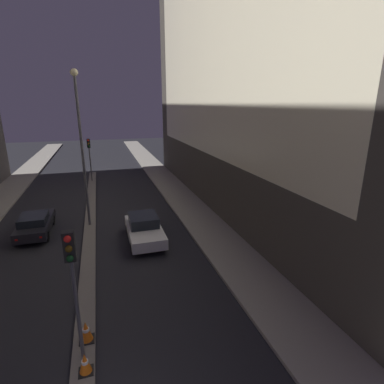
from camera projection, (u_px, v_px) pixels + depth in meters
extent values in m
cube|color=#423D38|center=(250.00, 34.00, 20.83)|extent=(6.00, 32.72, 25.05)
cube|color=#F4EAC6|center=(210.00, 10.00, 19.63)|extent=(0.05, 27.81, 19.04)
cube|color=#66605B|center=(90.00, 219.00, 20.98)|extent=(0.71, 30.52, 0.14)
cylinder|color=#4C4C51|center=(78.00, 311.00, 9.06)|extent=(0.12, 0.12, 3.42)
cube|color=black|center=(69.00, 246.00, 8.44)|extent=(0.32, 0.28, 0.90)
sphere|color=red|center=(67.00, 239.00, 8.19)|extent=(0.20, 0.20, 0.20)
sphere|color=#4C380A|center=(69.00, 249.00, 8.28)|extent=(0.20, 0.20, 0.20)
sphere|color=#0F3D19|center=(70.00, 259.00, 8.36)|extent=(0.20, 0.20, 0.20)
cylinder|color=#4C4C51|center=(91.00, 164.00, 30.65)|extent=(0.12, 0.12, 3.42)
cube|color=black|center=(89.00, 143.00, 30.03)|extent=(0.32, 0.28, 0.90)
sphere|color=red|center=(88.00, 140.00, 29.78)|extent=(0.20, 0.20, 0.20)
sphere|color=#4C380A|center=(88.00, 144.00, 29.87)|extent=(0.20, 0.20, 0.20)
sphere|color=#0F3D19|center=(89.00, 147.00, 29.96)|extent=(0.20, 0.20, 0.20)
cylinder|color=#4C4C51|center=(83.00, 155.00, 18.53)|extent=(0.16, 0.16, 9.30)
sphere|color=#F9EAB2|center=(74.00, 72.00, 17.17)|extent=(0.44, 0.44, 0.44)
cube|color=black|center=(86.00, 371.00, 8.98)|extent=(0.44, 0.44, 0.03)
cone|color=orange|center=(85.00, 363.00, 8.88)|extent=(0.36, 0.36, 0.62)
cylinder|color=white|center=(85.00, 362.00, 8.87)|extent=(0.20, 0.20, 0.09)
cube|color=black|center=(87.00, 339.00, 10.18)|extent=(0.50, 0.50, 0.03)
cone|color=orange|center=(86.00, 331.00, 10.08)|extent=(0.41, 0.41, 0.70)
cylinder|color=white|center=(86.00, 330.00, 10.07)|extent=(0.23, 0.23, 0.10)
cube|color=black|center=(36.00, 225.00, 18.62)|extent=(1.76, 4.25, 0.58)
cube|color=black|center=(33.00, 219.00, 18.18)|extent=(1.50, 1.91, 0.46)
cube|color=red|center=(16.00, 240.00, 16.49)|extent=(0.14, 0.04, 0.10)
cube|color=red|center=(41.00, 237.00, 16.83)|extent=(0.14, 0.04, 0.10)
cylinder|color=black|center=(27.00, 223.00, 19.69)|extent=(0.22, 0.64, 0.64)
cylinder|color=black|center=(53.00, 220.00, 20.12)|extent=(0.22, 0.64, 0.64)
cylinder|color=black|center=(18.00, 240.00, 17.27)|extent=(0.22, 0.64, 0.64)
cylinder|color=black|center=(47.00, 236.00, 17.71)|extent=(0.22, 0.64, 0.64)
cube|color=silver|center=(145.00, 231.00, 17.65)|extent=(1.91, 4.32, 0.61)
cube|color=black|center=(143.00, 220.00, 17.78)|extent=(1.62, 1.94, 0.58)
cube|color=red|center=(129.00, 219.00, 19.43)|extent=(0.14, 0.04, 0.10)
cube|color=red|center=(150.00, 217.00, 19.81)|extent=(0.14, 0.04, 0.10)
cylinder|color=black|center=(128.00, 229.00, 18.73)|extent=(0.22, 0.64, 0.64)
cylinder|color=black|center=(155.00, 226.00, 19.20)|extent=(0.22, 0.64, 0.64)
cylinder|color=black|center=(133.00, 248.00, 16.27)|extent=(0.22, 0.64, 0.64)
cylinder|color=black|center=(163.00, 244.00, 16.75)|extent=(0.22, 0.64, 0.64)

